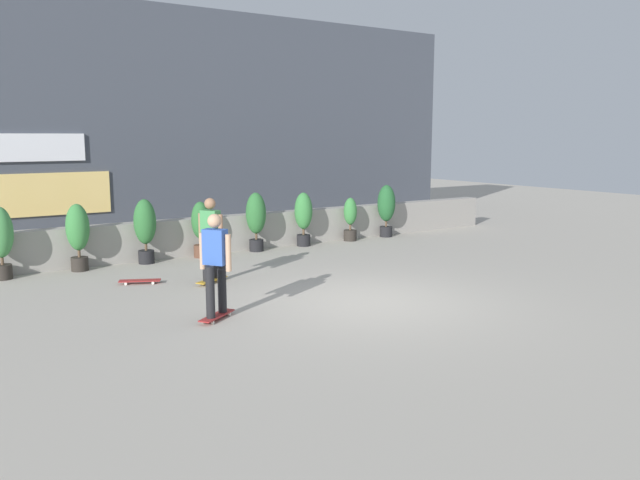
{
  "coord_description": "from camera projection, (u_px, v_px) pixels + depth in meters",
  "views": [
    {
      "loc": [
        -6.84,
        -8.73,
        2.9
      ],
      "look_at": [
        0.0,
        1.5,
        0.9
      ],
      "focal_mm": 36.19,
      "sensor_mm": 36.0,
      "label": 1
    }
  ],
  "objects": [
    {
      "name": "potted_plant_1",
      "position": [
        78.0,
        232.0,
        13.84
      ],
      "size": [
        0.49,
        0.49,
        1.46
      ],
      "color": "#2D2823",
      "rests_on": "ground"
    },
    {
      "name": "potted_plant_5",
      "position": [
        303.0,
        215.0,
        17.0
      ],
      "size": [
        0.47,
        0.47,
        1.42
      ],
      "color": "black",
      "rests_on": "ground"
    },
    {
      "name": "potted_plant_6",
      "position": [
        350.0,
        218.0,
        17.87
      ],
      "size": [
        0.37,
        0.37,
        1.2
      ],
      "color": "#2D2823",
      "rests_on": "ground"
    },
    {
      "name": "potted_plant_3",
      "position": [
        201.0,
        226.0,
        15.41
      ],
      "size": [
        0.44,
        0.44,
        1.35
      ],
      "color": "brown",
      "rests_on": "ground"
    },
    {
      "name": "skater_by_wall_right",
      "position": [
        211.0,
        236.0,
        12.66
      ],
      "size": [
        0.79,
        0.57,
        1.7
      ],
      "color": "#BF8C26",
      "rests_on": "ground"
    },
    {
      "name": "ground_plane",
      "position": [
        367.0,
        302.0,
        11.38
      ],
      "size": [
        48.0,
        48.0,
        0.0
      ],
      "primitive_type": "plane",
      "color": "#A8A093"
    },
    {
      "name": "skater_foreground",
      "position": [
        215.0,
        262.0,
        10.12
      ],
      "size": [
        0.77,
        0.62,
        1.7
      ],
      "color": "maroon",
      "rests_on": "ground"
    },
    {
      "name": "potted_plant_2",
      "position": [
        145.0,
        226.0,
        14.65
      ],
      "size": [
        0.5,
        0.5,
        1.48
      ],
      "color": "black",
      "rests_on": "ground"
    },
    {
      "name": "potted_plant_0",
      "position": [
        0.0,
        237.0,
        13.01
      ],
      "size": [
        0.51,
        0.51,
        1.49
      ],
      "color": "#2D2823",
      "rests_on": "ground"
    },
    {
      "name": "potted_plant_4",
      "position": [
        256.0,
        217.0,
        16.22
      ],
      "size": [
        0.51,
        0.51,
        1.49
      ],
      "color": "black",
      "rests_on": "ground"
    },
    {
      "name": "skateboard_near_camera",
      "position": [
        140.0,
        281.0,
        12.73
      ],
      "size": [
        0.81,
        0.53,
        0.08
      ],
      "color": "maroon",
      "rests_on": "ground"
    },
    {
      "name": "potted_plant_7",
      "position": [
        386.0,
        207.0,
        18.54
      ],
      "size": [
        0.51,
        0.51,
        1.5
      ],
      "color": "black",
      "rests_on": "ground"
    },
    {
      "name": "building_backdrop",
      "position": [
        160.0,
        124.0,
        19.06
      ],
      "size": [
        20.0,
        2.08,
        6.5
      ],
      "color": "#424751",
      "rests_on": "ground"
    },
    {
      "name": "planter_wall",
      "position": [
        221.0,
        234.0,
        16.23
      ],
      "size": [
        18.0,
        0.4,
        0.9
      ],
      "primitive_type": "cube",
      "color": "gray",
      "rests_on": "ground"
    }
  ]
}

